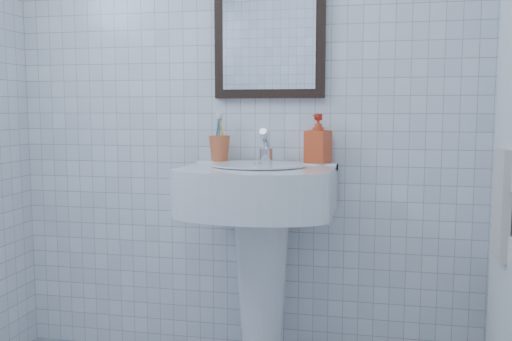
# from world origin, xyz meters

# --- Properties ---
(wall_back) EXTENTS (2.20, 0.02, 2.50)m
(wall_back) POSITION_xyz_m (0.00, 1.20, 1.25)
(wall_back) COLOR white
(wall_back) RESTS_ON ground
(washbasin) EXTENTS (0.63, 0.46, 0.97)m
(washbasin) POSITION_xyz_m (0.14, 0.99, 0.65)
(washbasin) COLOR white
(washbasin) RESTS_ON ground
(faucet) EXTENTS (0.06, 0.13, 0.15)m
(faucet) POSITION_xyz_m (0.14, 1.10, 1.02)
(faucet) COLOR silver
(faucet) RESTS_ON washbasin
(toothbrush_cup) EXTENTS (0.11, 0.11, 0.12)m
(toothbrush_cup) POSITION_xyz_m (-0.08, 1.11, 1.01)
(toothbrush_cup) COLOR #CE5D33
(toothbrush_cup) RESTS_ON washbasin
(soap_dispenser) EXTENTS (0.12, 0.12, 0.21)m
(soap_dispenser) POSITION_xyz_m (0.37, 1.13, 1.06)
(soap_dispenser) COLOR red
(soap_dispenser) RESTS_ON washbasin
(wall_mirror) EXTENTS (0.50, 0.04, 0.62)m
(wall_mirror) POSITION_xyz_m (0.14, 1.18, 1.55)
(wall_mirror) COLOR black
(wall_mirror) RESTS_ON wall_back
(towel_ring) EXTENTS (0.01, 0.18, 0.18)m
(towel_ring) POSITION_xyz_m (1.06, 0.68, 1.05)
(towel_ring) COLOR silver
(towel_ring) RESTS_ON wall_right
(hand_towel) EXTENTS (0.03, 0.16, 0.38)m
(hand_towel) POSITION_xyz_m (1.04, 0.68, 0.87)
(hand_towel) COLOR silver
(hand_towel) RESTS_ON towel_ring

